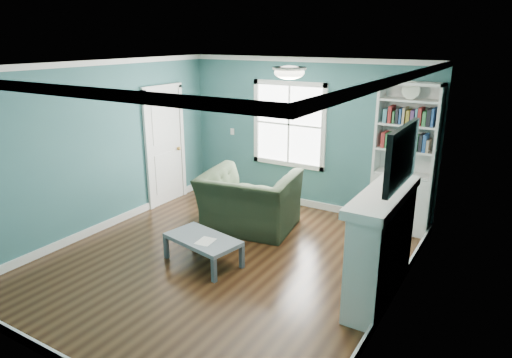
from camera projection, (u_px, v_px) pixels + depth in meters
The scene contains 13 objects.
floor at pixel (223, 260), 6.23m from camera, with size 5.00×5.00×0.00m, color black.
room_walls at pixel (221, 148), 5.76m from camera, with size 5.00×5.00×5.00m.
trim at pixel (221, 174), 5.86m from camera, with size 4.50×5.00×2.60m.
window at pixel (289, 125), 7.98m from camera, with size 1.40×0.06×1.50m.
bookshelf at pixel (403, 173), 6.97m from camera, with size 0.90×0.35×2.31m.
fireplace at pixel (382, 247), 5.18m from camera, with size 0.44×1.58×1.30m.
tv at pixel (402, 156), 4.80m from camera, with size 0.06×1.10×0.65m, color black.
door at pixel (165, 145), 8.15m from camera, with size 0.12×0.98×2.17m.
ceiling_fixture at pixel (289, 72), 5.11m from camera, with size 0.38×0.38×0.15m.
light_switch at pixel (232, 132), 8.64m from camera, with size 0.08×0.01×0.12m, color white.
recliner at pixel (249, 192), 7.09m from camera, with size 1.40×0.91×1.22m, color #212D1C.
coffee_table at pixel (203, 241), 6.08m from camera, with size 1.10×0.74×0.37m.
paper_sheet at pixel (206, 241), 5.95m from camera, with size 0.20×0.26×0.00m, color white.
Camera 1 is at (3.28, -4.58, 2.93)m, focal length 32.00 mm.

